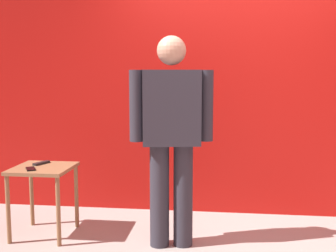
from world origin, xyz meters
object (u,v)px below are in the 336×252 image
standing_person (171,131)px  tv_remote (41,163)px  cell_phone (31,169)px  side_table (43,178)px

standing_person → tv_remote: 1.26m
cell_phone → tv_remote: 0.21m
standing_person → tv_remote: standing_person is taller
standing_person → side_table: (-1.14, 0.09, -0.45)m
standing_person → side_table: bearing=175.7°
standing_person → cell_phone: 1.25m
side_table → cell_phone: bearing=-117.3°
standing_person → tv_remote: (-1.20, 0.19, -0.34)m
cell_phone → tv_remote: (0.00, 0.21, 0.01)m
side_table → cell_phone: 0.17m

